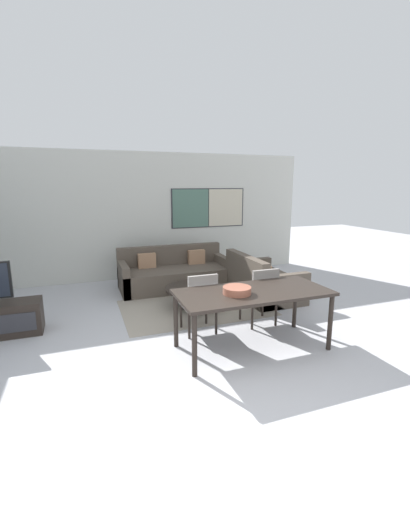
{
  "coord_description": "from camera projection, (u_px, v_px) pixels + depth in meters",
  "views": [
    {
      "loc": [
        -1.24,
        -2.64,
        2.09
      ],
      "look_at": [
        0.65,
        2.48,
        0.95
      ],
      "focal_mm": 24.0,
      "sensor_mm": 36.0,
      "label": 1
    }
  ],
  "objects": [
    {
      "name": "fruit_bowl",
      "position": [
        237.0,
        290.0,
        4.19
      ],
      "size": [
        0.35,
        0.35,
        0.09
      ],
      "color": "#995642",
      "rests_on": "dining_table"
    },
    {
      "name": "area_rug",
      "position": [
        195.0,
        308.0,
        5.92
      ],
      "size": [
        2.47,
        1.65,
        0.01
      ],
      "color": "gray",
      "rests_on": "ground_plane"
    },
    {
      "name": "dining_chair_left",
      "position": [
        200.0,
        300.0,
        4.82
      ],
      "size": [
        0.46,
        0.46,
        0.89
      ],
      "color": "gray",
      "rests_on": "ground_plane"
    },
    {
      "name": "ground_plane",
      "position": [
        231.0,
        407.0,
        3.27
      ],
      "size": [
        24.0,
        24.0,
        0.0
      ],
      "primitive_type": "plane",
      "color": "#B2B2B7"
    },
    {
      "name": "sofa_main",
      "position": [
        174.0,
        274.0,
        7.1
      ],
      "size": [
        2.22,
        0.97,
        0.83
      ],
      "color": "#51473D",
      "rests_on": "ground_plane"
    },
    {
      "name": "dining_table",
      "position": [
        253.0,
        296.0,
        4.33
      ],
      "size": [
        1.94,
        0.88,
        0.78
      ],
      "color": "black",
      "rests_on": "ground_plane"
    },
    {
      "name": "sofa_side",
      "position": [
        261.0,
        283.0,
        6.43
      ],
      "size": [
        0.97,
        1.45,
        0.83
      ],
      "rotation": [
        0.0,
        0.0,
        1.57
      ],
      "color": "#51473D",
      "rests_on": "ground_plane"
    },
    {
      "name": "wall_back",
      "position": [
        141.0,
        216.0,
        7.63
      ],
      "size": [
        8.0,
        0.09,
        2.8
      ],
      "color": "silver",
      "rests_on": "ground_plane"
    },
    {
      "name": "dining_chair_centre",
      "position": [
        261.0,
        293.0,
        5.12
      ],
      "size": [
        0.46,
        0.46,
        0.89
      ],
      "color": "gray",
      "rests_on": "ground_plane"
    },
    {
      "name": "coffee_table",
      "position": [
        195.0,
        292.0,
        5.87
      ],
      "size": [
        1.01,
        1.01,
        0.37
      ],
      "color": "black",
      "rests_on": "ground_plane"
    }
  ]
}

